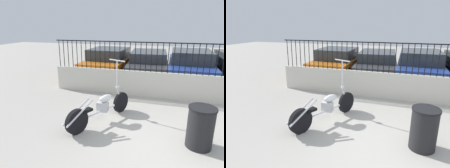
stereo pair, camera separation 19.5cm
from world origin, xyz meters
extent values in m
plane|color=#ADA89E|center=(0.00, 0.00, 0.00)|extent=(40.00, 40.00, 0.00)
cube|color=beige|center=(0.00, 3.01, 0.44)|extent=(8.29, 0.18, 0.88)
cylinder|color=black|center=(-4.05, 3.01, 1.38)|extent=(0.02, 0.02, 1.00)
cylinder|color=black|center=(-3.87, 3.01, 1.38)|extent=(0.02, 0.02, 1.00)
cylinder|color=black|center=(-3.69, 3.01, 1.38)|extent=(0.02, 0.02, 1.00)
cylinder|color=black|center=(-3.51, 3.01, 1.38)|extent=(0.02, 0.02, 1.00)
cylinder|color=black|center=(-3.33, 3.01, 1.38)|extent=(0.02, 0.02, 1.00)
cylinder|color=black|center=(-3.15, 3.01, 1.38)|extent=(0.02, 0.02, 1.00)
cylinder|color=black|center=(-2.97, 3.01, 1.38)|extent=(0.02, 0.02, 1.00)
cylinder|color=black|center=(-2.79, 3.01, 1.38)|extent=(0.02, 0.02, 1.00)
cylinder|color=black|center=(-2.61, 3.01, 1.38)|extent=(0.02, 0.02, 1.00)
cylinder|color=black|center=(-2.43, 3.01, 1.38)|extent=(0.02, 0.02, 1.00)
cylinder|color=black|center=(-2.25, 3.01, 1.38)|extent=(0.02, 0.02, 1.00)
cylinder|color=black|center=(-2.07, 3.01, 1.38)|extent=(0.02, 0.02, 1.00)
cylinder|color=black|center=(-1.89, 3.01, 1.38)|extent=(0.02, 0.02, 1.00)
cylinder|color=black|center=(-1.71, 3.01, 1.38)|extent=(0.02, 0.02, 1.00)
cylinder|color=black|center=(-1.53, 3.01, 1.38)|extent=(0.02, 0.02, 1.00)
cylinder|color=black|center=(-1.35, 3.01, 1.38)|extent=(0.02, 0.02, 1.00)
cylinder|color=black|center=(-1.17, 3.01, 1.38)|extent=(0.02, 0.02, 1.00)
cylinder|color=black|center=(-0.99, 3.01, 1.38)|extent=(0.02, 0.02, 1.00)
cylinder|color=black|center=(-0.81, 3.01, 1.38)|extent=(0.02, 0.02, 1.00)
cylinder|color=black|center=(-0.63, 3.01, 1.38)|extent=(0.02, 0.02, 1.00)
cylinder|color=black|center=(-0.45, 3.01, 1.38)|extent=(0.02, 0.02, 1.00)
cylinder|color=black|center=(-0.27, 3.01, 1.38)|extent=(0.02, 0.02, 1.00)
cylinder|color=black|center=(-0.09, 3.01, 1.38)|extent=(0.02, 0.02, 1.00)
cylinder|color=black|center=(0.09, 3.01, 1.38)|extent=(0.02, 0.02, 1.00)
cylinder|color=black|center=(0.27, 3.01, 1.38)|extent=(0.02, 0.02, 1.00)
cylinder|color=black|center=(0.45, 3.01, 1.38)|extent=(0.02, 0.02, 1.00)
cylinder|color=black|center=(0.63, 3.01, 1.38)|extent=(0.02, 0.02, 1.00)
cylinder|color=black|center=(0.81, 3.01, 1.38)|extent=(0.02, 0.02, 1.00)
cylinder|color=black|center=(0.99, 3.01, 1.38)|extent=(0.02, 0.02, 1.00)
cylinder|color=black|center=(1.17, 3.01, 1.38)|extent=(0.02, 0.02, 1.00)
cylinder|color=black|center=(1.35, 3.01, 1.38)|extent=(0.02, 0.02, 1.00)
cylinder|color=black|center=(1.53, 3.01, 1.38)|extent=(0.02, 0.02, 1.00)
cylinder|color=black|center=(0.00, 3.01, 1.86)|extent=(8.29, 0.04, 0.04)
cylinder|color=black|center=(-1.28, 1.50, 0.29)|extent=(0.31, 0.56, 0.59)
cylinder|color=black|center=(-1.95, 0.06, 0.29)|extent=(0.36, 0.59, 0.60)
cylinder|color=silver|center=(-1.62, 0.78, 0.29)|extent=(0.67, 1.35, 0.06)
cube|color=silver|center=(-1.60, 0.82, 0.39)|extent=(0.28, 0.18, 0.24)
ellipsoid|color=silver|center=(-1.54, 0.93, 0.59)|extent=(0.36, 0.47, 0.18)
cube|color=black|center=(-1.83, 0.33, 0.47)|extent=(0.26, 0.32, 0.06)
cylinder|color=silver|center=(-1.32, 1.42, 0.54)|extent=(0.13, 0.22, 0.51)
sphere|color=silver|center=(-1.34, 1.36, 0.77)|extent=(0.11, 0.11, 0.11)
cylinder|color=silver|center=(-1.36, 1.34, 1.16)|extent=(0.03, 0.03, 0.73)
cylinder|color=silver|center=(-1.36, 1.34, 1.52)|extent=(0.48, 0.25, 0.03)
cylinder|color=silver|center=(-1.87, 0.08, 0.51)|extent=(0.38, 0.74, 0.45)
cylinder|color=silver|center=(-2.00, 0.14, 0.51)|extent=(0.38, 0.74, 0.45)
cylinder|color=black|center=(0.67, 0.30, 0.42)|extent=(0.52, 0.52, 0.83)
cylinder|color=black|center=(0.67, 0.30, 0.85)|extent=(0.54, 0.54, 0.04)
cylinder|color=black|center=(-3.73, 6.96, 0.32)|extent=(0.12, 0.64, 0.64)
cylinder|color=black|center=(-2.03, 6.93, 0.32)|extent=(0.12, 0.64, 0.64)
cylinder|color=black|center=(-3.77, 4.51, 0.32)|extent=(0.12, 0.64, 0.64)
cylinder|color=black|center=(-2.07, 4.48, 0.32)|extent=(0.12, 0.64, 0.64)
cube|color=orange|center=(-2.90, 5.72, 0.53)|extent=(1.88, 3.99, 0.58)
cube|color=#2D3338|center=(-2.91, 5.52, 1.06)|extent=(1.66, 1.93, 0.49)
cylinder|color=black|center=(-1.90, 7.12, 0.32)|extent=(0.15, 0.65, 0.64)
cylinder|color=black|center=(-0.31, 7.23, 0.32)|extent=(0.15, 0.65, 0.64)
cylinder|color=black|center=(-1.72, 4.43, 0.32)|extent=(0.15, 0.65, 0.64)
cylinder|color=black|center=(-0.12, 4.54, 0.32)|extent=(0.15, 0.65, 0.64)
cube|color=#38383D|center=(-1.01, 5.83, 0.54)|extent=(2.00, 4.46, 0.59)
cube|color=#2D3338|center=(-1.00, 5.61, 1.04)|extent=(1.68, 2.19, 0.41)
cylinder|color=black|center=(-0.01, 7.09, 0.32)|extent=(0.11, 0.64, 0.64)
cylinder|color=black|center=(1.67, 7.09, 0.32)|extent=(0.11, 0.64, 0.64)
cylinder|color=black|center=(-0.02, 4.46, 0.32)|extent=(0.11, 0.64, 0.64)
cylinder|color=black|center=(1.66, 4.45, 0.32)|extent=(0.11, 0.64, 0.64)
cube|color=navy|center=(0.82, 5.77, 0.54)|extent=(1.81, 4.25, 0.60)
cube|color=#2D3338|center=(0.82, 5.56, 1.10)|extent=(1.62, 2.04, 0.51)
cylinder|color=black|center=(1.72, 6.83, 0.32)|extent=(0.18, 0.65, 0.64)
camera|label=1|loc=(-0.01, -3.65, 2.44)|focal=32.00mm
camera|label=2|loc=(0.18, -3.59, 2.44)|focal=32.00mm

